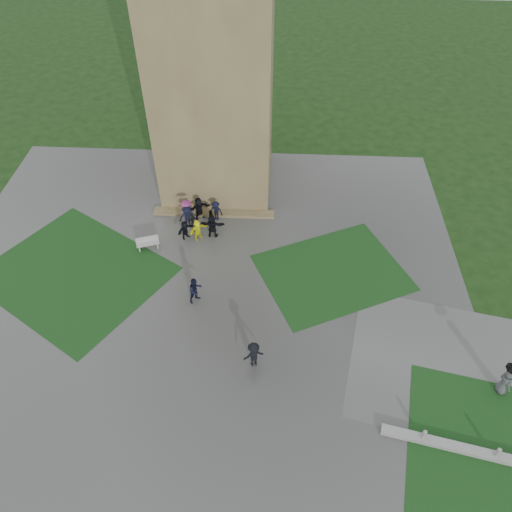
{
  "coord_description": "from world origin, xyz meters",
  "views": [
    {
      "loc": [
        4.63,
        -17.91,
        23.95
      ],
      "look_at": [
        3.43,
        5.09,
        1.2
      ],
      "focal_mm": 35.0,
      "sensor_mm": 36.0,
      "label": 1
    }
  ],
  "objects_px": {
    "bench": "(148,243)",
    "pedestrian_path": "(507,378)",
    "tower": "(213,71)",
    "pedestrian_mid": "(196,290)",
    "pedestrian_near": "(254,355)"
  },
  "relations": [
    {
      "from": "bench",
      "to": "pedestrian_near",
      "type": "bearing_deg",
      "value": -68.39
    },
    {
      "from": "bench",
      "to": "pedestrian_near",
      "type": "height_order",
      "value": "pedestrian_near"
    },
    {
      "from": "tower",
      "to": "pedestrian_path",
      "type": "height_order",
      "value": "tower"
    },
    {
      "from": "bench",
      "to": "pedestrian_near",
      "type": "distance_m",
      "value": 11.96
    },
    {
      "from": "tower",
      "to": "bench",
      "type": "xyz_separation_m",
      "value": [
        -4.14,
        -8.28,
        -8.52
      ]
    },
    {
      "from": "tower",
      "to": "pedestrian_mid",
      "type": "xyz_separation_m",
      "value": [
        -0.14,
        -12.83,
        -8.04
      ]
    },
    {
      "from": "pedestrian_near",
      "to": "pedestrian_path",
      "type": "xyz_separation_m",
      "value": [
        13.27,
        -0.99,
        0.31
      ]
    },
    {
      "from": "pedestrian_near",
      "to": "tower",
      "type": "bearing_deg",
      "value": -99.3
    },
    {
      "from": "pedestrian_path",
      "to": "pedestrian_mid",
      "type": "bearing_deg",
      "value": 162.24
    },
    {
      "from": "bench",
      "to": "pedestrian_path",
      "type": "distance_m",
      "value": 23.37
    },
    {
      "from": "tower",
      "to": "bench",
      "type": "bearing_deg",
      "value": -116.56
    },
    {
      "from": "pedestrian_near",
      "to": "bench",
      "type": "bearing_deg",
      "value": -70.43
    },
    {
      "from": "tower",
      "to": "pedestrian_path",
      "type": "distance_m",
      "value": 26.14
    },
    {
      "from": "pedestrian_mid",
      "to": "pedestrian_near",
      "type": "xyz_separation_m",
      "value": [
        3.83,
        -4.48,
        -0.04
      ]
    },
    {
      "from": "tower",
      "to": "pedestrian_near",
      "type": "relative_size",
      "value": 10.03
    }
  ]
}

